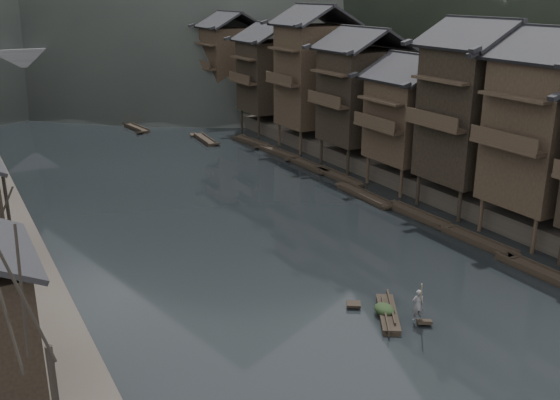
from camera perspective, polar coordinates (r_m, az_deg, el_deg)
water at (r=39.35m, az=4.65°, el=-7.16°), size 300.00×300.00×0.00m
right_bank at (r=89.91m, az=9.33°, el=8.03°), size 40.00×200.00×1.80m
stilt_houses at (r=61.83m, az=8.44°, el=10.85°), size 9.00×67.60×15.91m
moored_sampans at (r=56.38m, az=7.04°, el=1.08°), size 2.39×48.85×0.47m
midriver_boats at (r=85.34m, az=-13.82°, el=6.70°), size 16.80×35.43×0.45m
stone_bridge at (r=103.98m, az=-18.09°, el=11.14°), size 40.00×6.00×9.00m
hero_sampan at (r=35.39m, az=9.84°, el=-10.15°), size 3.13×4.32×0.43m
cargo_heap at (r=35.20m, az=9.56°, el=-9.32°), size 1.02×1.33×0.61m
boatman at (r=34.46m, az=12.51°, el=-9.03°), size 0.77×0.63×1.83m
bamboo_pole at (r=33.47m, az=13.08°, el=-4.97°), size 1.99×2.06×3.40m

